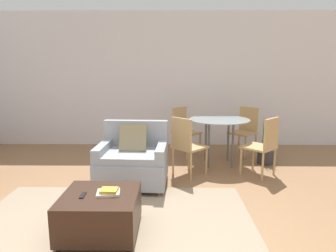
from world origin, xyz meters
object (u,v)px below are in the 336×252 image
armchair (133,161)px  book_stack (109,192)px  ottoman (101,212)px  dining_table (219,125)px  dining_chair_far_left (183,128)px  dining_chair_near_left (186,143)px  potted_plant_small (266,151)px  dining_chair_near_right (264,143)px  tv_remote_primary (83,195)px  dining_chair_far_right (245,128)px

armchair → book_stack: bearing=-93.0°
ottoman → armchair: bearing=83.3°
book_stack → dining_table: 2.63m
dining_chair_far_left → dining_chair_near_left: bearing=-90.0°
dining_chair_far_left → potted_plant_small: size_ratio=1.11×
dining_chair_near_right → dining_chair_far_left: bearing=135.0°
tv_remote_primary → dining_chair_near_right: size_ratio=0.15×
dining_table → dining_chair_far_left: dining_chair_far_left is taller
armchair → dining_table: bearing=34.2°
ottoman → potted_plant_small: 3.23m
ottoman → potted_plant_small: (2.30, 2.26, 0.00)m
book_stack → armchair: bearing=87.0°
tv_remote_primary → dining_chair_far_left: dining_chair_far_left is taller
armchair → dining_chair_near_right: 1.95m
dining_chair_near_left → dining_chair_near_right: same height
potted_plant_small → dining_table: bearing=-176.9°
ottoman → book_stack: bearing=1.4°
armchair → ottoman: 1.32m
dining_chair_near_right → dining_chair_far_right: 1.16m
book_stack → dining_chair_near_left: (0.82, 1.63, 0.09)m
ottoman → potted_plant_small: size_ratio=0.90×
dining_chair_near_left → potted_plant_small: 1.56m
ottoman → dining_chair_near_left: dining_chair_near_left is taller
book_stack → dining_table: (1.40, 2.21, 0.25)m
dining_chair_near_left → dining_chair_near_right: (1.16, 0.00, 0.00)m
armchair → dining_chair_near_right: (1.91, 0.33, 0.18)m
dining_chair_far_right → potted_plant_small: dining_chair_far_right is taller
dining_table → dining_chair_far_left: (-0.58, 0.58, -0.16)m
dining_chair_far_left → dining_chair_far_right: same height
dining_chair_near_right → ottoman: bearing=-141.7°
dining_chair_near_right → dining_chair_far_left: size_ratio=1.00×
tv_remote_primary → dining_chair_far_right: 3.60m
tv_remote_primary → dining_chair_near_left: dining_chair_near_left is taller
book_stack → dining_chair_far_left: size_ratio=0.26×
dining_table → dining_chair_far_right: bearing=45.0°
dining_chair_near_left → potted_plant_small: bearing=24.1°
armchair → dining_chair_near_right: dining_chair_near_right is taller
dining_table → dining_chair_near_left: bearing=-135.0°
dining_chair_near_left → dining_chair_near_right: 1.16m
dining_table → dining_chair_near_right: bearing=-45.0°
ottoman → dining_table: size_ratio=0.72×
ottoman → book_stack: 0.22m
dining_table → dining_chair_far_right: (0.58, 0.58, -0.16)m
ottoman → tv_remote_primary: tv_remote_primary is taller
ottoman → book_stack: (0.09, 0.00, 0.21)m
dining_table → armchair: bearing=-145.8°
dining_chair_far_left → potted_plant_small: 1.52m
dining_chair_near_left → dining_chair_far_right: same height
dining_chair_near_right → dining_chair_far_left: 1.64m
ottoman → tv_remote_primary: 0.25m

